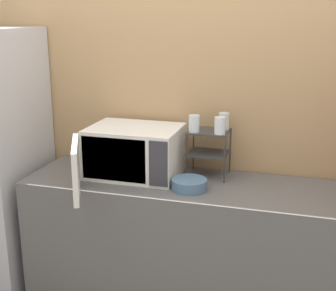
{
  "coord_description": "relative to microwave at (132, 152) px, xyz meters",
  "views": [
    {
      "loc": [
        0.69,
        -2.32,
        1.91
      ],
      "look_at": [
        -0.09,
        0.34,
        1.12
      ],
      "focal_mm": 50.0,
      "sensor_mm": 36.0,
      "label": 1
    }
  ],
  "objects": [
    {
      "name": "microwave",
      "position": [
        0.0,
        0.0,
        0.0
      ],
      "size": [
        0.6,
        0.84,
        0.31
      ],
      "color": "silver",
      "rests_on": "counter"
    },
    {
      "name": "glass_front_left",
      "position": [
        0.38,
        0.07,
        0.19
      ],
      "size": [
        0.07,
        0.07,
        0.1
      ],
      "color": "silver",
      "rests_on": "dish_rack"
    },
    {
      "name": "wall_back",
      "position": [
        0.33,
        0.31,
        0.24
      ],
      "size": [
        8.0,
        0.06,
        2.6
      ],
      "color": "tan",
      "rests_on": "ground_plane"
    },
    {
      "name": "glass_front_right",
      "position": [
        0.55,
        0.06,
        0.19
      ],
      "size": [
        0.07,
        0.07,
        0.1
      ],
      "color": "silver",
      "rests_on": "dish_rack"
    },
    {
      "name": "dish_rack",
      "position": [
        0.47,
        0.13,
        0.06
      ],
      "size": [
        0.25,
        0.22,
        0.3
      ],
      "color": "#333333",
      "rests_on": "counter"
    },
    {
      "name": "counter",
      "position": [
        0.33,
        -0.04,
        -0.61
      ],
      "size": [
        1.94,
        0.62,
        0.9
      ],
      "color": "#595654",
      "rests_on": "ground_plane"
    },
    {
      "name": "bowl",
      "position": [
        0.41,
        -0.15,
        -0.13
      ],
      "size": [
        0.21,
        0.21,
        0.07
      ],
      "color": "slate",
      "rests_on": "counter"
    },
    {
      "name": "glass_back_right",
      "position": [
        0.55,
        0.19,
        0.19
      ],
      "size": [
        0.07,
        0.07,
        0.1
      ],
      "color": "silver",
      "rests_on": "dish_rack"
    }
  ]
}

